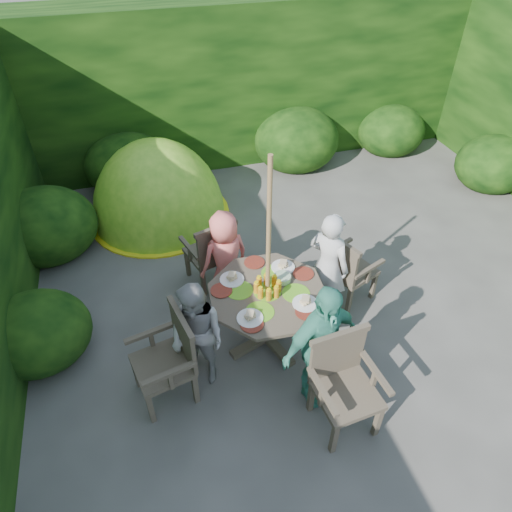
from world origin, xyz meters
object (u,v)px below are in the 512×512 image
object	(u,v)px
child_front	(321,346)
garden_chair_back	(212,252)
child_right	(328,265)
child_back	(225,258)
garden_chair_front	(343,382)
dome_tent	(161,216)
parasol_pole	(268,262)
patio_table	(268,299)
child_left	(197,336)
garden_chair_right	(347,268)
garden_chair_left	(170,357)

from	to	relation	value
child_front	garden_chair_back	bearing A→B (deg)	92.24
child_right	child_back	world-z (taller)	child_right
garden_chair_front	child_front	distance (m)	0.35
garden_chair_front	child_back	bearing A→B (deg)	103.97
garden_chair_front	dome_tent	size ratio (longest dim) A/B	0.40
parasol_pole	garden_chair_back	distance (m)	1.26
patio_table	dome_tent	world-z (taller)	dome_tent
patio_table	child_left	bearing A→B (deg)	-161.65
garden_chair_back	child_back	distance (m)	0.32
patio_table	garden_chair_back	xyz separation A→B (m)	(-0.35, 1.04, -0.12)
patio_table	child_back	size ratio (longest dim) A/B	1.31
garden_chair_back	child_front	bearing A→B (deg)	91.94
patio_table	child_back	world-z (taller)	child_back
patio_table	dome_tent	size ratio (longest dim) A/B	0.67
garden_chair_right	child_front	distance (m)	1.38
patio_table	child_right	distance (m)	0.80
garden_chair_back	child_front	size ratio (longest dim) A/B	0.65
parasol_pole	garden_chair_right	distance (m)	1.27
child_right	child_back	distance (m)	1.13
garden_chair_right	child_left	world-z (taller)	child_left
garden_chair_front	dome_tent	distance (m)	3.91
garden_chair_right	garden_chair_back	bearing A→B (deg)	41.90
garden_chair_right	child_back	xyz separation A→B (m)	(-1.30, 0.42, 0.12)
child_left	child_back	size ratio (longest dim) A/B	1.00
child_back	parasol_pole	bearing A→B (deg)	92.29
patio_table	garden_chair_right	world-z (taller)	garden_chair_right
patio_table	child_right	bearing A→B (deg)	18.21
child_back	child_front	world-z (taller)	child_front
garden_chair_left	child_front	distance (m)	1.37
parasol_pole	child_right	world-z (taller)	parasol_pole
garden_chair_back	child_back	xyz separation A→B (m)	(0.10, -0.28, 0.11)
garden_chair_left	child_back	bearing A→B (deg)	132.79
garden_chair_front	child_front	world-z (taller)	child_front
garden_chair_right	child_right	size ratio (longest dim) A/B	0.67
parasol_pole	garden_chair_front	distance (m)	1.25
parasol_pole	child_front	distance (m)	0.90
garden_chair_left	dome_tent	distance (m)	3.07
child_right	child_left	xyz separation A→B (m)	(-1.52, -0.50, -0.07)
patio_table	child_front	bearing A→B (deg)	-72.02
parasol_pole	child_front	world-z (taller)	parasol_pole
parasol_pole	child_left	distance (m)	0.95
child_back	dome_tent	world-z (taller)	child_back
parasol_pole	garden_chair_left	world-z (taller)	parasol_pole
garden_chair_back	child_left	size ratio (longest dim) A/B	0.76
garden_chair_left	child_right	world-z (taller)	child_right
patio_table	garden_chair_front	distance (m)	1.11
garden_chair_right	dome_tent	bearing A→B (deg)	17.16
child_front	child_back	bearing A→B (deg)	92.17
child_right	child_front	size ratio (longest dim) A/B	0.96
parasol_pole	garden_chair_front	xyz separation A→B (m)	(0.36, -1.04, -0.60)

